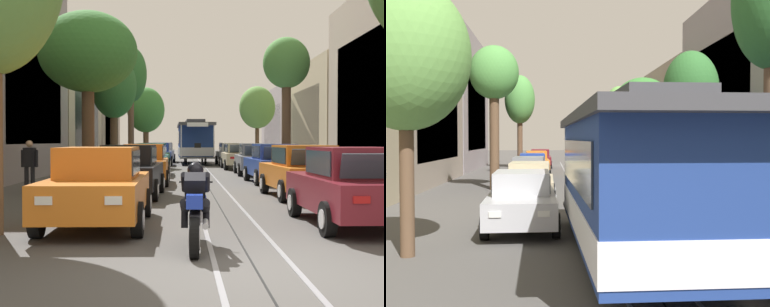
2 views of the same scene
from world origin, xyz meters
TOP-DOWN VIEW (x-y plane):
  - ground_plane at (0.00, 21.53)m, footprint 160.00×160.00m
  - trolley_track_rails at (0.00, 24.91)m, footprint 1.14×61.82m
  - parked_car_orange_near_left at (-2.65, 3.79)m, footprint 2.02×4.37m
  - parked_car_black_second_left at (-2.59, 9.62)m, footprint 2.09×4.40m
  - parked_car_orange_mid_left at (-2.46, 14.48)m, footprint 2.01×4.37m
  - parked_car_teal_fourth_left at (-2.58, 20.28)m, footprint 2.00×4.36m
  - parked_car_green_fifth_left at (-2.72, 25.70)m, footprint 2.11×4.41m
  - parked_car_blue_sixth_left at (-2.62, 31.23)m, footprint 2.01×4.37m
  - parked_car_maroon_near_right at (2.46, 3.74)m, footprint 2.05×4.38m
  - parked_car_orange_second_right at (2.64, 9.25)m, footprint 2.14×4.42m
  - parked_car_blue_mid_right at (2.74, 14.98)m, footprint 2.11×4.41m
  - parked_car_grey_fourth_right at (2.73, 20.47)m, footprint 2.07×4.39m
  - parked_car_beige_fifth_right at (2.46, 26.05)m, footprint 2.00×4.36m
  - parked_car_silver_sixth_right at (2.47, 31.24)m, footprint 2.09×4.40m
  - street_tree_kerb_left_near at (-4.41, 2.80)m, footprint 2.67×2.53m
  - street_tree_kerb_left_second at (-4.45, 13.28)m, footprint 3.68×3.19m
  - street_tree_kerb_left_mid at (-4.71, 23.10)m, footprint 2.49×2.65m
  - street_tree_kerb_right_near at (4.13, 4.46)m, footprint 2.51×2.46m
  - street_tree_kerb_right_second at (4.38, 20.97)m, footprint 2.41×1.97m
  - street_tree_kerb_right_mid at (4.70, 34.24)m, footprint 2.71×2.47m
  - cable_car_trolley at (0.00, 34.95)m, footprint 2.74×9.16m
  - motorcycle_with_rider at (-0.77, 1.40)m, footprint 0.56×1.99m
  - pedestrian_on_left_pavement at (-5.89, 10.59)m, footprint 0.55×0.29m
  - pedestrian_on_right_pavement at (6.00, 7.44)m, footprint 0.55×0.39m
  - fire_hydrant at (4.08, 3.14)m, footprint 0.40×0.22m

SIDE VIEW (x-z plane):
  - ground_plane at x=0.00m, z-range 0.00..0.00m
  - trolley_track_rails at x=0.00m, z-range 0.00..0.01m
  - fire_hydrant at x=4.08m, z-range 0.00..0.84m
  - motorcycle_with_rider at x=-0.77m, z-range -0.04..1.33m
  - parked_car_orange_near_left at x=-2.65m, z-range 0.01..1.59m
  - parked_car_black_second_left at x=-2.59m, z-range 0.01..1.59m
  - parked_car_orange_mid_left at x=-2.46m, z-range 0.01..1.59m
  - parked_car_teal_fourth_left at x=-2.58m, z-range 0.01..1.59m
  - parked_car_green_fifth_left at x=-2.72m, z-range 0.01..1.59m
  - parked_car_blue_sixth_left at x=-2.62m, z-range 0.01..1.59m
  - parked_car_maroon_near_right at x=2.46m, z-range 0.01..1.59m
  - parked_car_orange_second_right at x=2.64m, z-range 0.01..1.59m
  - parked_car_blue_mid_right at x=2.74m, z-range 0.01..1.59m
  - parked_car_grey_fourth_right at x=2.73m, z-range 0.01..1.59m
  - parked_car_beige_fifth_right at x=2.46m, z-range 0.01..1.59m
  - parked_car_silver_sixth_right at x=2.47m, z-range 0.01..1.59m
  - pedestrian_on_right_pavement at x=6.00m, z-range 0.10..1.72m
  - pedestrian_on_left_pavement at x=-5.89m, z-range 0.11..1.83m
  - cable_car_trolley at x=0.00m, z-range 0.02..3.30m
  - street_tree_kerb_right_mid at x=4.70m, z-range 1.29..7.11m
  - street_tree_kerb_left_mid at x=-4.71m, z-range 1.40..7.86m
  - street_tree_kerb_left_second at x=-4.45m, z-range 1.68..8.19m
  - street_tree_kerb_left_near at x=-4.41m, z-range 1.39..8.48m
  - street_tree_kerb_right_second at x=4.38m, z-range 1.94..8.95m
  - street_tree_kerb_right_near at x=4.13m, z-range 1.75..9.51m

